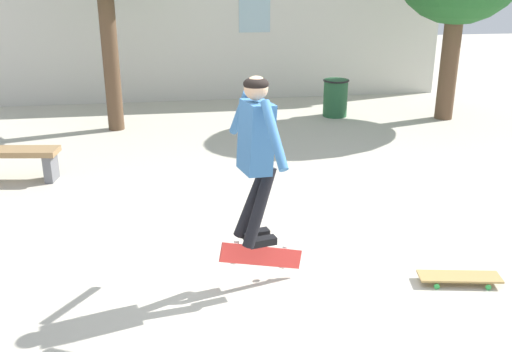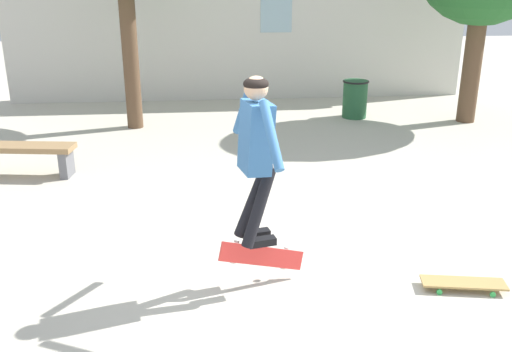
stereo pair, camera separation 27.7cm
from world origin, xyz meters
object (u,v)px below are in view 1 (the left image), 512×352
Objects in this scene: park_bench at (1,158)px; trash_bin at (335,97)px; skater at (256,146)px; skateboard_flipping at (262,256)px; skateboard_resting at (459,277)px.

trash_bin is at bearing 35.02° from park_bench.
skateboard_flipping is at bearing 21.41° from skater.
skater is at bearing -39.24° from park_bench.
skateboard_flipping is at bearing -38.35° from park_bench.
skater is (-2.61, -6.36, 1.02)m from trash_bin.
skateboard_resting is at bearing -19.51° from skater.
trash_bin reaches higher than skateboard_resting.
trash_bin is 6.81m from skateboard_flipping.
skateboard_resting is at bearing -24.20° from skateboard_flipping.
skater is 1.91× the size of skateboard_resting.
park_bench is 6.47m from trash_bin.
skateboard_resting is at bearing -27.50° from park_bench.
trash_bin is at bearing -85.17° from skateboard_resting.
park_bench is 2.04× the size of skateboard_resting.
skater reaches higher than trash_bin.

